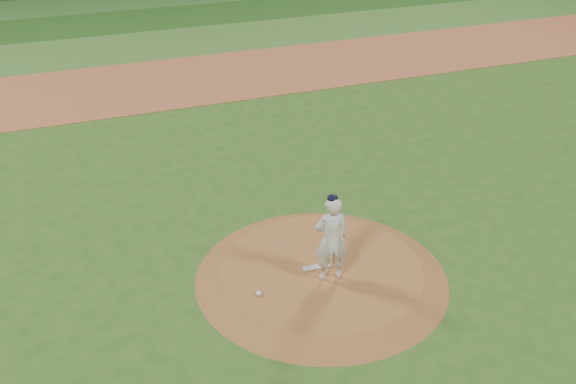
# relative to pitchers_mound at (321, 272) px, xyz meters

# --- Properties ---
(ground) EXTENTS (120.00, 120.00, 0.00)m
(ground) POSITION_rel_pitchers_mound_xyz_m (0.00, 0.00, -0.12)
(ground) COLOR #31591C
(ground) RESTS_ON ground
(infield_dirt_band) EXTENTS (70.00, 6.00, 0.02)m
(infield_dirt_band) POSITION_rel_pitchers_mound_xyz_m (0.00, 14.00, -0.12)
(infield_dirt_band) COLOR #A25732
(infield_dirt_band) RESTS_ON ground
(outfield_stripe_0) EXTENTS (70.00, 5.00, 0.02)m
(outfield_stripe_0) POSITION_rel_pitchers_mound_xyz_m (0.00, 19.50, -0.12)
(outfield_stripe_0) COLOR #3C6E28
(outfield_stripe_0) RESTS_ON ground
(outfield_stripe_1) EXTENTS (70.00, 5.00, 0.02)m
(outfield_stripe_1) POSITION_rel_pitchers_mound_xyz_m (0.00, 24.50, -0.12)
(outfield_stripe_1) COLOR #204F19
(outfield_stripe_1) RESTS_ON ground
(outfield_stripe_2) EXTENTS (70.00, 5.00, 0.02)m
(outfield_stripe_2) POSITION_rel_pitchers_mound_xyz_m (0.00, 29.50, -0.12)
(outfield_stripe_2) COLOR #2D6926
(outfield_stripe_2) RESTS_ON ground
(pitchers_mound) EXTENTS (5.50, 5.50, 0.25)m
(pitchers_mound) POSITION_rel_pitchers_mound_xyz_m (0.00, 0.00, 0.00)
(pitchers_mound) COLOR #955C2E
(pitchers_mound) RESTS_ON ground
(pitching_rubber) EXTENTS (0.63, 0.19, 0.03)m
(pitching_rubber) POSITION_rel_pitchers_mound_xyz_m (-0.10, 0.04, 0.14)
(pitching_rubber) COLOR silver
(pitching_rubber) RESTS_ON pitchers_mound
(rosin_bag) EXTENTS (0.13, 0.13, 0.07)m
(rosin_bag) POSITION_rel_pitchers_mound_xyz_m (-1.58, -0.40, 0.16)
(rosin_bag) COLOR silver
(rosin_bag) RESTS_ON pitchers_mound
(pitcher_on_mound) EXTENTS (0.76, 0.55, 2.00)m
(pitcher_on_mound) POSITION_rel_pitchers_mound_xyz_m (0.01, -0.39, 1.11)
(pitcher_on_mound) COLOR silver
(pitcher_on_mound) RESTS_ON pitchers_mound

